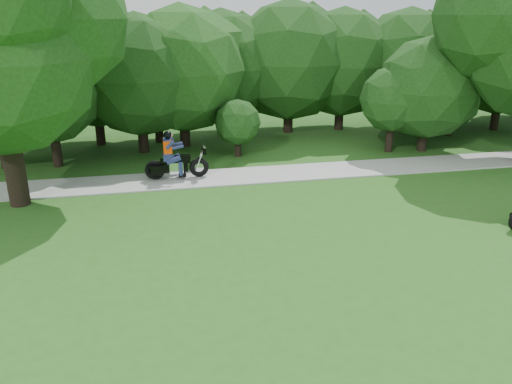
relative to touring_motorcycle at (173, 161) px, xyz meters
name	(u,v)px	position (x,y,z in m)	size (l,w,h in m)	color
ground	(375,260)	(5.05, -8.17, -0.77)	(100.00, 100.00, 0.00)	#295D1A
walkway	(295,173)	(5.05, -0.17, -0.74)	(60.00, 2.20, 0.06)	#A6A6A0
tree_line	(262,70)	(5.06, 6.50, 2.80)	(39.67, 12.22, 7.27)	black
touring_motorcycle	(173,161)	(0.00, 0.00, 0.00)	(2.57, 0.73, 1.97)	black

